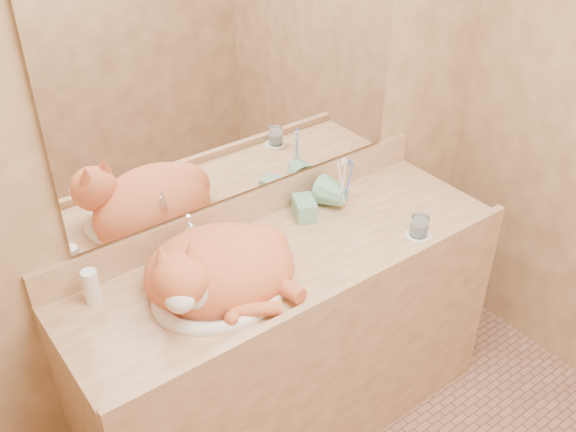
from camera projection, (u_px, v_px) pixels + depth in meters
wall_back at (242, 122)px, 2.16m from camera, size 2.40×0.02×2.50m
vanity_counter at (290, 344)px, 2.44m from camera, size 1.60×0.55×0.85m
mirror at (242, 84)px, 2.07m from camera, size 1.30×0.02×0.80m
sink_basin at (220, 275)px, 2.01m from camera, size 0.51×0.46×0.14m
faucet at (192, 243)px, 2.11m from camera, size 0.07×0.13×0.18m
cat at (216, 268)px, 2.00m from camera, size 0.60×0.55×0.27m
soap_dispenser at (308, 206)px, 2.31m from camera, size 0.10×0.10×0.17m
toothbrush_cup at (344, 199)px, 2.40m from camera, size 0.15×0.15×0.11m
toothbrushes at (345, 181)px, 2.36m from camera, size 0.04×0.04×0.23m
saucer at (418, 236)px, 2.29m from camera, size 0.10×0.10×0.01m
water_glass at (419, 226)px, 2.27m from camera, size 0.06×0.06×0.08m
lotion_bottle at (91, 287)px, 1.97m from camera, size 0.05×0.05×0.12m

